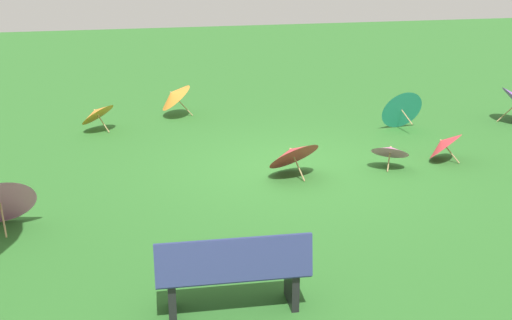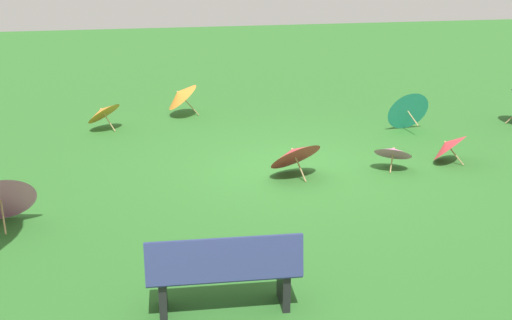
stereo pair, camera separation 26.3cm
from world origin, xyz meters
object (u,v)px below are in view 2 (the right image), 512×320
(parasol_pink_1, at_px, (393,151))
(parasol_orange_0, at_px, (102,111))
(parasol_pink_0, at_px, (0,194))
(parasol_teal_0, at_px, (407,109))
(parasol_orange_1, at_px, (180,95))
(park_bench, at_px, (224,272))
(parasol_red_0, at_px, (294,153))
(parasol_red_1, at_px, (448,145))

(parasol_pink_1, height_order, parasol_orange_0, parasol_orange_0)
(parasol_pink_0, relative_size, parasol_orange_0, 1.09)
(parasol_teal_0, bearing_deg, parasol_pink_0, 23.92)
(parasol_pink_0, xyz_separation_m, parasol_orange_1, (-2.92, -5.33, 0.05))
(park_bench, height_order, parasol_teal_0, park_bench)
(parasol_red_0, distance_m, parasol_orange_1, 4.56)
(parasol_teal_0, distance_m, parasol_orange_1, 4.95)
(parasol_orange_1, bearing_deg, parasol_teal_0, 155.67)
(parasol_pink_1, height_order, parasol_red_0, parasol_red_0)
(parasol_teal_0, relative_size, parasol_red_1, 1.01)
(parasol_pink_0, xyz_separation_m, parasol_teal_0, (-7.43, -3.30, -0.00))
(park_bench, distance_m, parasol_orange_1, 8.13)
(parasol_teal_0, bearing_deg, parasol_red_0, 36.96)
(parasol_pink_1, bearing_deg, parasol_orange_0, -35.43)
(parasol_orange_0, bearing_deg, park_bench, 101.06)
(parasol_teal_0, xyz_separation_m, parasol_orange_1, (4.51, -2.04, 0.05))
(parasol_teal_0, bearing_deg, parasol_orange_0, -11.34)
(parasol_orange_1, bearing_deg, parasol_pink_0, 61.28)
(parasol_orange_0, relative_size, parasol_red_1, 1.08)
(park_bench, relative_size, parasol_red_1, 1.76)
(parasol_red_0, relative_size, parasol_red_1, 1.22)
(park_bench, distance_m, parasol_teal_0, 7.72)
(park_bench, bearing_deg, parasol_red_1, -139.09)
(parasol_pink_0, distance_m, parasol_red_1, 7.37)
(parasol_red_0, xyz_separation_m, parasol_orange_0, (3.18, -3.50, -0.01))
(parasol_pink_0, relative_size, parasol_teal_0, 1.16)
(park_bench, xyz_separation_m, parasol_orange_0, (1.43, -7.33, -0.07))
(parasol_pink_1, bearing_deg, park_bench, 47.46)
(parasol_teal_0, bearing_deg, park_bench, 52.01)
(parasol_red_1, bearing_deg, parasol_pink_1, 8.48)
(parasol_orange_0, bearing_deg, parasol_red_1, 150.94)
(parasol_red_0, height_order, parasol_teal_0, parasol_teal_0)
(parasol_pink_0, height_order, parasol_orange_0, parasol_pink_0)
(parasol_red_1, distance_m, parasol_orange_1, 6.01)
(parasol_red_1, bearing_deg, parasol_orange_0, -29.06)
(parasol_pink_1, bearing_deg, parasol_red_0, -0.30)
(parasol_pink_1, relative_size, parasol_red_1, 0.93)
(parasol_orange_0, height_order, parasol_teal_0, parasol_teal_0)
(parasol_pink_1, height_order, parasol_teal_0, parasol_teal_0)
(parasol_pink_0, bearing_deg, parasol_pink_1, -170.57)
(park_bench, distance_m, parasol_pink_0, 3.87)
(park_bench, xyz_separation_m, parasol_red_1, (-4.59, -3.98, -0.14))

